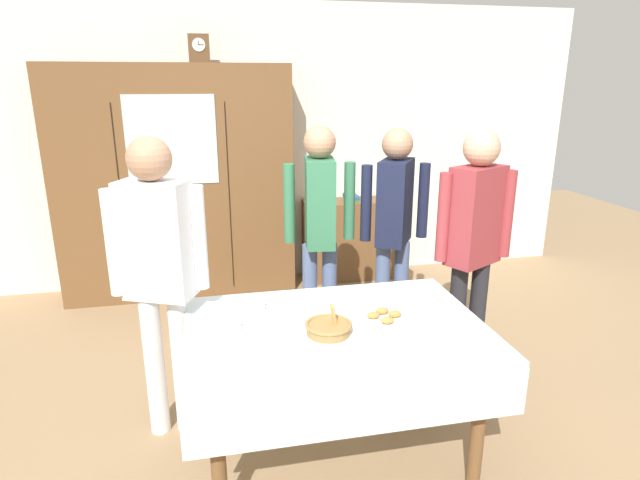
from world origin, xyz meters
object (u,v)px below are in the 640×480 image
(pastry_plate, at_px, (385,318))
(spoon_mid_right, at_px, (230,313))
(dining_table, at_px, (337,347))
(person_beside_shelf, at_px, (159,261))
(bookshelf_low, at_px, (350,239))
(tea_cup_mid_left, at_px, (259,307))
(spoon_front_edge, at_px, (325,306))
(bread_basket, at_px, (329,327))
(tea_cup_center, at_px, (456,348))
(spoon_far_right, at_px, (443,306))
(mantel_clock, at_px, (199,49))
(wall_cabinet, at_px, (177,184))
(book_stack, at_px, (351,197))
(person_by_cabinet, at_px, (320,218))
(tea_cup_near_right, at_px, (432,326))
(tea_cup_far_right, at_px, (233,328))
(person_behind_table_left, at_px, (474,233))
(person_behind_table_right, at_px, (394,218))
(tea_cup_front_edge, at_px, (386,337))

(pastry_plate, distance_m, spoon_mid_right, 0.84)
(dining_table, xyz_separation_m, person_beside_shelf, (-0.89, 0.41, 0.40))
(pastry_plate, bearing_deg, bookshelf_low, 78.68)
(tea_cup_mid_left, relative_size, spoon_front_edge, 1.09)
(bread_basket, distance_m, person_beside_shelf, 0.99)
(tea_cup_center, bearing_deg, spoon_far_right, 71.45)
(mantel_clock, height_order, bread_basket, mantel_clock)
(person_beside_shelf, bearing_deg, wall_cabinet, 90.17)
(book_stack, xyz_separation_m, person_by_cabinet, (-0.63, -1.43, 0.18))
(tea_cup_near_right, bearing_deg, bookshelf_low, 83.26)
(bread_basket, relative_size, spoon_front_edge, 2.02)
(pastry_plate, relative_size, spoon_front_edge, 2.35)
(mantel_clock, bearing_deg, tea_cup_far_right, -87.84)
(mantel_clock, height_order, tea_cup_near_right, mantel_clock)
(bread_basket, xyz_separation_m, pastry_plate, (0.33, 0.09, -0.02))
(pastry_plate, height_order, spoon_mid_right, pastry_plate)
(tea_cup_far_right, relative_size, person_beside_shelf, 0.08)
(mantel_clock, relative_size, person_by_cabinet, 0.14)
(wall_cabinet, bearing_deg, mantel_clock, -0.14)
(person_behind_table_left, relative_size, person_beside_shelf, 0.99)
(tea_cup_center, bearing_deg, person_behind_table_right, 81.22)
(tea_cup_mid_left, bearing_deg, person_by_cabinet, 59.28)
(person_behind_table_right, bearing_deg, tea_cup_far_right, -138.39)
(tea_cup_center, relative_size, spoon_front_edge, 1.09)
(tea_cup_far_right, xyz_separation_m, person_behind_table_right, (1.25, 1.11, 0.23))
(tea_cup_far_right, bearing_deg, mantel_clock, 92.16)
(wall_cabinet, xyz_separation_m, person_by_cabinet, (1.06, -1.38, -0.03))
(tea_cup_near_right, xyz_separation_m, person_by_cabinet, (-0.30, 1.34, 0.25))
(bookshelf_low, bearing_deg, wall_cabinet, -178.29)
(bread_basket, bearing_deg, mantel_clock, 102.12)
(book_stack, height_order, person_behind_table_left, person_behind_table_left)
(bread_basket, bearing_deg, tea_cup_center, -30.69)
(spoon_mid_right, bearing_deg, spoon_front_edge, -1.35)
(wall_cabinet, height_order, book_stack, wall_cabinet)
(spoon_mid_right, bearing_deg, person_beside_shelf, 163.29)
(bookshelf_low, xyz_separation_m, tea_cup_center, (-0.31, -3.00, 0.38))
(tea_cup_near_right, xyz_separation_m, person_beside_shelf, (-1.36, 0.54, 0.27))
(person_beside_shelf, bearing_deg, book_stack, 52.93)
(person_beside_shelf, bearing_deg, spoon_mid_right, -16.71)
(book_stack, distance_m, tea_cup_front_edge, 2.89)
(wall_cabinet, distance_m, bread_basket, 2.78)
(person_behind_table_left, distance_m, person_beside_shelf, 1.95)
(person_behind_table_right, bearing_deg, person_beside_shelf, -154.56)
(dining_table, bearing_deg, wall_cabinet, 109.17)
(dining_table, xyz_separation_m, tea_cup_mid_left, (-0.38, 0.31, 0.13))
(spoon_mid_right, bearing_deg, bookshelf_low, 60.52)
(pastry_plate, height_order, person_beside_shelf, person_beside_shelf)
(bookshelf_low, bearing_deg, mantel_clock, -177.92)
(mantel_clock, height_order, tea_cup_far_right, mantel_clock)
(tea_cup_near_right, distance_m, person_behind_table_left, 0.96)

